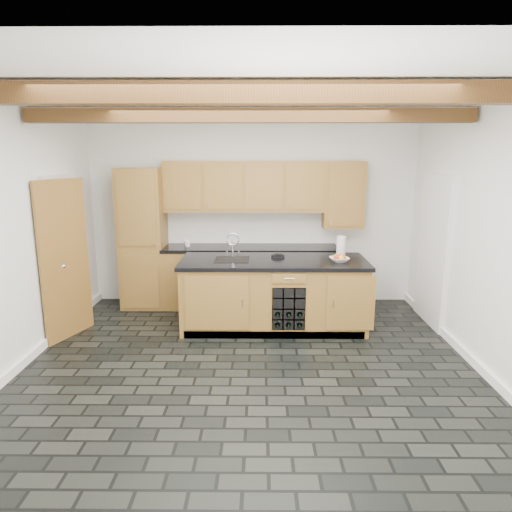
# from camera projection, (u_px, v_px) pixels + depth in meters

# --- Properties ---
(ground) EXTENTS (5.00, 5.00, 0.00)m
(ground) POSITION_uv_depth(u_px,v_px,m) (249.00, 369.00, 4.96)
(ground) COLOR black
(ground) RESTS_ON ground
(room_shell) EXTENTS (5.01, 5.00, 5.00)m
(room_shell) POSITION_uv_depth(u_px,v_px,m) (242.00, 223.00, 5.15)
(room_shell) COLOR white
(room_shell) RESTS_ON ground
(back_cabinetry) EXTENTS (3.65, 0.62, 2.20)m
(back_cabinetry) POSITION_uv_depth(u_px,v_px,m) (228.00, 243.00, 6.94)
(back_cabinetry) COLOR olive
(back_cabinetry) RESTS_ON ground
(island) EXTENTS (2.48, 0.96, 0.93)m
(island) POSITION_uv_depth(u_px,v_px,m) (274.00, 294.00, 6.11)
(island) COLOR olive
(island) RESTS_ON ground
(faucet) EXTENTS (0.45, 0.40, 0.34)m
(faucet) POSITION_uv_depth(u_px,v_px,m) (232.00, 257.00, 6.06)
(faucet) COLOR black
(faucet) RESTS_ON island
(kitchen_scale) EXTENTS (0.18, 0.13, 0.05)m
(kitchen_scale) POSITION_uv_depth(u_px,v_px,m) (278.00, 256.00, 6.16)
(kitchen_scale) COLOR black
(kitchen_scale) RESTS_ON island
(fruit_bowl) EXTENTS (0.29, 0.29, 0.06)m
(fruit_bowl) POSITION_uv_depth(u_px,v_px,m) (339.00, 260.00, 5.90)
(fruit_bowl) COLOR silver
(fruit_bowl) RESTS_ON island
(fruit_cluster) EXTENTS (0.16, 0.17, 0.07)m
(fruit_cluster) POSITION_uv_depth(u_px,v_px,m) (339.00, 257.00, 5.89)
(fruit_cluster) COLOR #C14119
(fruit_cluster) RESTS_ON fruit_bowl
(paper_towel) EXTENTS (0.13, 0.13, 0.26)m
(paper_towel) POSITION_uv_depth(u_px,v_px,m) (341.00, 245.00, 6.32)
(paper_towel) COLOR white
(paper_towel) RESTS_ON island
(mug) EXTENTS (0.12, 0.12, 0.10)m
(mug) POSITION_uv_depth(u_px,v_px,m) (187.00, 244.00, 6.89)
(mug) COLOR white
(mug) RESTS_ON back_cabinetry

